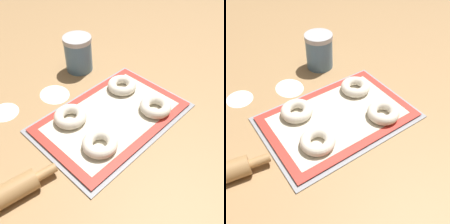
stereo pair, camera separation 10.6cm
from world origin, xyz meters
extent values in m
plane|color=#A87F51|center=(0.00, 0.00, 0.00)|extent=(2.80, 2.80, 0.00)
cube|color=#93969B|center=(-0.01, -0.02, 0.00)|extent=(0.44, 0.30, 0.01)
cube|color=red|center=(-0.01, -0.02, 0.01)|extent=(0.42, 0.27, 0.00)
cube|color=beige|center=(-0.01, -0.02, 0.01)|extent=(0.37, 0.22, 0.00)
torus|color=silver|center=(-0.12, -0.08, 0.03)|extent=(0.09, 0.09, 0.03)
torus|color=silver|center=(0.10, -0.09, 0.03)|extent=(0.09, 0.09, 0.03)
torus|color=silver|center=(-0.11, 0.06, 0.03)|extent=(0.09, 0.09, 0.03)
torus|color=silver|center=(0.10, 0.05, 0.03)|extent=(0.09, 0.09, 0.03)
cylinder|color=slate|center=(0.09, 0.25, 0.06)|extent=(0.10, 0.10, 0.11)
cylinder|color=#B2B2B7|center=(0.09, 0.25, 0.12)|extent=(0.10, 0.10, 0.02)
cylinder|color=#AD7F4C|center=(-0.26, -0.05, 0.02)|extent=(0.05, 0.03, 0.02)
ellipsoid|color=white|center=(-0.22, 0.24, 0.00)|extent=(0.08, 0.09, 0.00)
ellipsoid|color=white|center=(-0.06, 0.20, 0.00)|extent=(0.09, 0.11, 0.00)
camera|label=1|loc=(-0.41, -0.40, 0.55)|focal=42.00mm
camera|label=2|loc=(-0.33, -0.47, 0.55)|focal=42.00mm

